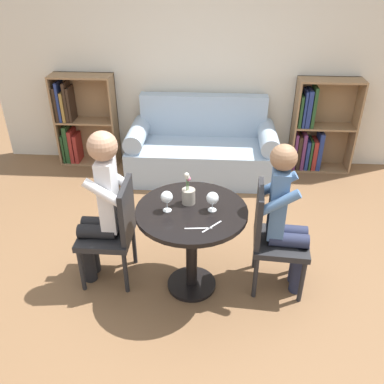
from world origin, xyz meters
name	(u,v)px	position (x,y,z in m)	size (l,w,h in m)	color
ground_plane	(192,285)	(0.00, 0.00, 0.00)	(16.00, 16.00, 0.00)	brown
back_wall	(205,55)	(0.00, 2.39, 1.35)	(5.20, 0.05, 2.70)	silver
round_table	(192,229)	(0.00, 0.00, 0.58)	(0.84, 0.84, 0.76)	black
couch	(202,151)	(0.00, 1.97, 0.31)	(1.75, 0.80, 0.92)	#9EB2C6
bookshelf_left	(79,121)	(-1.56, 2.24, 0.55)	(0.74, 0.28, 1.14)	#93704C
bookshelf_right	(315,131)	(1.37, 2.23, 0.50)	(0.74, 0.28, 1.14)	#93704C
chair_left	(114,229)	(-0.62, 0.08, 0.49)	(0.42, 0.42, 0.90)	#232326
chair_right	(272,235)	(0.62, 0.08, 0.49)	(0.45, 0.45, 0.90)	#232326
person_left	(101,205)	(-0.71, 0.08, 0.72)	(0.42, 0.34, 1.32)	black
person_right	(286,218)	(0.71, 0.07, 0.66)	(0.43, 0.36, 1.26)	#282D47
wine_glass_left	(167,198)	(-0.18, -0.02, 0.87)	(0.09, 0.09, 0.16)	white
wine_glass_right	(212,199)	(0.15, 0.00, 0.85)	(0.09, 0.09, 0.15)	white
flower_vase	(188,194)	(-0.03, 0.09, 0.83)	(0.10, 0.10, 0.27)	#9E9384
knife_left_setting	(212,227)	(0.15, -0.21, 0.76)	(0.14, 0.15, 0.00)	silver
fork_left_setting	(198,228)	(0.06, -0.23, 0.76)	(0.19, 0.03, 0.00)	silver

